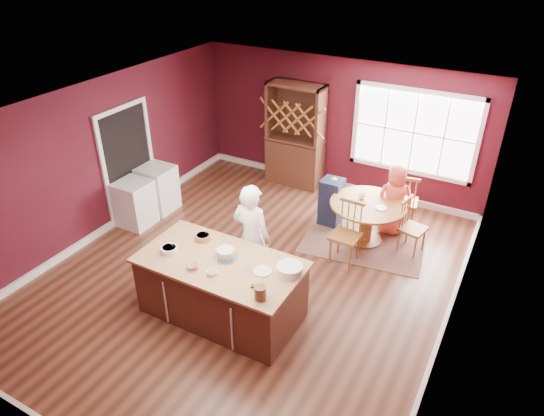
{
  "coord_description": "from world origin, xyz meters",
  "views": [
    {
      "loc": [
        3.28,
        -5.26,
        4.82
      ],
      "look_at": [
        0.16,
        0.41,
        1.05
      ],
      "focal_mm": 32.0,
      "sensor_mm": 36.0,
      "label": 1
    }
  ],
  "objects": [
    {
      "name": "table_plate",
      "position": [
        1.51,
        1.74,
        0.76
      ],
      "size": [
        0.2,
        0.2,
        0.02
      ],
      "primitive_type": "cylinder",
      "color": "beige",
      "rests_on": "dining_table"
    },
    {
      "name": "table_cup",
      "position": [
        1.11,
        1.9,
        0.8
      ],
      "size": [
        0.12,
        0.12,
        0.09
      ],
      "primitive_type": "imported",
      "rotation": [
        0.0,
        0.0,
        0.07
      ],
      "color": "white",
      "rests_on": "dining_table"
    },
    {
      "name": "stoneware_crock",
      "position": [
        0.98,
        -1.37,
        1.01
      ],
      "size": [
        0.15,
        0.15,
        0.18
      ],
      "primitive_type": "cylinder",
      "color": "brown",
      "rests_on": "kitchen_island"
    },
    {
      "name": "window",
      "position": [
        1.5,
        3.47,
        1.5
      ],
      "size": [
        2.36,
        0.1,
        1.66
      ],
      "primitive_type": null,
      "color": "white",
      "rests_on": "room_shell"
    },
    {
      "name": "rug",
      "position": [
        1.27,
        1.8,
        0.01
      ],
      "size": [
        2.27,
        1.87,
        0.01
      ],
      "primitive_type": "cube",
      "rotation": [
        0.0,
        0.0,
        0.14
      ],
      "color": "brown",
      "rests_on": "ground"
    },
    {
      "name": "chair_north",
      "position": [
        1.7,
        2.62,
        0.55
      ],
      "size": [
        0.52,
        0.51,
        1.09
      ],
      "primitive_type": null,
      "rotation": [
        0.0,
        0.0,
        3.31
      ],
      "color": "brown",
      "rests_on": "ground"
    },
    {
      "name": "room_shell",
      "position": [
        0.0,
        0.0,
        1.35
      ],
      "size": [
        7.0,
        7.0,
        7.0
      ],
      "color": "brown",
      "rests_on": "ground"
    },
    {
      "name": "hutch",
      "position": [
        -0.83,
        3.22,
        1.08
      ],
      "size": [
        1.18,
        0.49,
        2.16
      ],
      "primitive_type": "cube",
      "color": "#35190D",
      "rests_on": "ground"
    },
    {
      "name": "kitchen_island",
      "position": [
        0.12,
        -0.97,
        0.44
      ],
      "size": [
        2.25,
        1.18,
        0.92
      ],
      "color": "#442716",
      "rests_on": "ground"
    },
    {
      "name": "bowl_pink",
      "position": [
        -0.1,
        -1.29,
        0.95
      ],
      "size": [
        0.16,
        0.16,
        0.06
      ],
      "primitive_type": "cylinder",
      "color": "silver",
      "rests_on": "kitchen_island"
    },
    {
      "name": "washer",
      "position": [
        -2.64,
        0.28,
        0.43
      ],
      "size": [
        0.59,
        0.57,
        0.86
      ],
      "primitive_type": "cube",
      "color": "silver",
      "rests_on": "ground"
    },
    {
      "name": "baker",
      "position": [
        0.16,
        -0.21,
        0.87
      ],
      "size": [
        0.64,
        0.43,
        1.73
      ],
      "primitive_type": "imported",
      "rotation": [
        0.0,
        0.0,
        3.11
      ],
      "color": "white",
      "rests_on": "ground"
    },
    {
      "name": "dining_table",
      "position": [
        1.27,
        1.8,
        0.53
      ],
      "size": [
        1.31,
        1.31,
        0.75
      ],
      "color": "brown",
      "rests_on": "ground"
    },
    {
      "name": "bowl_yellow",
      "position": [
        -0.38,
        -0.66,
        0.96
      ],
      "size": [
        0.22,
        0.22,
        0.08
      ],
      "primitive_type": "cylinder",
      "color": "#A88E4E",
      "rests_on": "kitchen_island"
    },
    {
      "name": "dryer",
      "position": [
        -2.64,
        0.92,
        0.45
      ],
      "size": [
        0.61,
        0.59,
        0.89
      ],
      "primitive_type": "cube",
      "color": "silver",
      "rests_on": "ground"
    },
    {
      "name": "layer_cake",
      "position": [
        0.15,
        -0.87,
        0.99
      ],
      "size": [
        0.34,
        0.34,
        0.14
      ],
      "primitive_type": null,
      "color": "silver",
      "rests_on": "kitchen_island"
    },
    {
      "name": "toddler",
      "position": [
        0.52,
        2.15,
        0.81
      ],
      "size": [
        0.18,
        0.14,
        0.26
      ],
      "primitive_type": null,
      "color": "#8CA5BF",
      "rests_on": "high_chair"
    },
    {
      "name": "chair_east",
      "position": [
        2.06,
        1.86,
        0.49
      ],
      "size": [
        0.47,
        0.48,
        0.97
      ],
      "primitive_type": null,
      "rotation": [
        0.0,
        0.0,
        1.36
      ],
      "color": "brown",
      "rests_on": "ground"
    },
    {
      "name": "bowl_blue",
      "position": [
        -0.6,
        -1.14,
        0.97
      ],
      "size": [
        0.24,
        0.24,
        0.09
      ],
      "primitive_type": "cylinder",
      "color": "silver",
      "rests_on": "kitchen_island"
    },
    {
      "name": "chair_south",
      "position": [
        1.17,
        1.03,
        0.54
      ],
      "size": [
        0.46,
        0.44,
        1.08
      ],
      "primitive_type": null,
      "rotation": [
        0.0,
        0.0,
        -0.03
      ],
      "color": "#8C5E1D",
      "rests_on": "ground"
    },
    {
      "name": "white_tub",
      "position": [
        1.06,
        -0.76,
        0.98
      ],
      "size": [
        0.35,
        0.35,
        0.12
      ],
      "primitive_type": "cylinder",
      "color": "silver",
      "rests_on": "kitchen_island"
    },
    {
      "name": "drinking_glass",
      "position": [
        0.55,
        -0.98,
        0.99
      ],
      "size": [
        0.07,
        0.07,
        0.14
      ],
      "primitive_type": "cylinder",
      "color": "white",
      "rests_on": "kitchen_island"
    },
    {
      "name": "dinner_plate",
      "position": [
        0.74,
        -0.9,
        0.93
      ],
      "size": [
        0.25,
        0.25,
        0.02
      ],
      "primitive_type": "cylinder",
      "color": "beige",
      "rests_on": "kitchen_island"
    },
    {
      "name": "high_chair",
      "position": [
        0.5,
        2.05,
        0.47
      ],
      "size": [
        0.38,
        0.38,
        0.93
      ],
      "primitive_type": null,
      "rotation": [
        0.0,
        0.0,
        0.0
      ],
      "color": "black",
      "rests_on": "ground"
    },
    {
      "name": "toy_figurine",
      "position": [
        0.79,
        -1.24,
        0.96
      ],
      "size": [
        0.05,
        0.05,
        0.08
      ],
      "primitive_type": null,
      "color": "#F7F219",
      "rests_on": "kitchen_island"
    },
    {
      "name": "seated_woman",
      "position": [
        1.59,
        2.29,
        0.67
      ],
      "size": [
        0.77,
        0.65,
        1.34
      ],
      "primitive_type": "imported",
      "rotation": [
        0.0,
        0.0,
        3.55
      ],
      "color": "#F15B4F",
      "rests_on": "ground"
    },
    {
      "name": "doorway",
      "position": [
        -2.97,
        0.6,
        1.02
      ],
      "size": [
        0.08,
        1.26,
        2.13
      ],
      "primitive_type": null,
      "color": "white",
      "rests_on": "room_shell"
    },
    {
      "name": "bowl_olive",
      "position": [
        0.2,
        -1.27,
        0.95
      ],
      "size": [
        0.14,
        0.14,
        0.05
      ],
      "primitive_type": "cylinder",
      "color": "#ECE8C6",
      "rests_on": "kitchen_island"
    }
  ]
}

